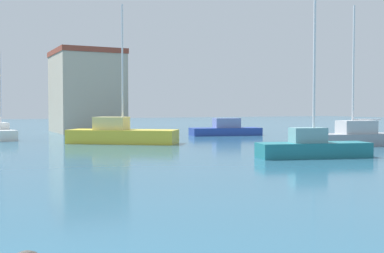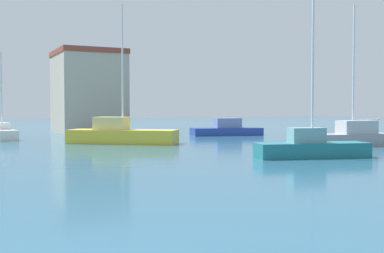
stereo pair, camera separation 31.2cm
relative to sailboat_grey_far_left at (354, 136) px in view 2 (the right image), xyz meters
The scene contains 7 objects.
water 8.12m from the sailboat_grey_far_left, 162.67° to the left, with size 160.00×160.00×0.00m, color #285670.
sailboat_grey_far_left is the anchor object (origin of this frame).
sailboat_teal_distant_north 8.51m from the sailboat_grey_far_left, 148.31° to the right, with size 5.79×2.99×9.56m.
sailboat_yellow_mid_harbor 15.38m from the sailboat_grey_far_left, 146.07° to the left, with size 7.29×6.27×9.44m.
motorboat_blue_distant_east 13.62m from the sailboat_grey_far_left, 96.31° to the left, with size 6.49×3.49×1.52m.
sailboat_white_center_channel 25.55m from the sailboat_grey_far_left, 140.65° to the left, with size 2.01×4.50×6.67m.
harbor_office 27.16m from the sailboat_grey_far_left, 114.07° to the left, with size 6.30×7.40×8.09m.
Camera 2 is at (-0.15, -5.36, 2.47)m, focal length 44.88 mm.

